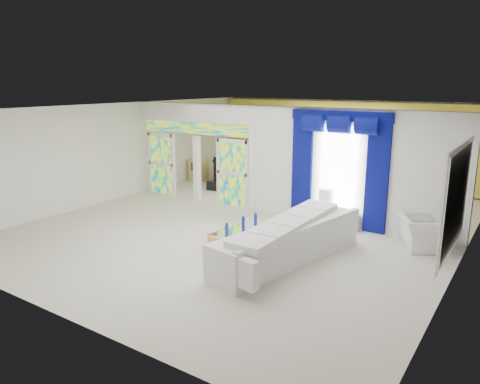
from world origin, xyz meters
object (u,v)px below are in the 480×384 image
Objects in this scene: coffee_table at (243,236)px; grand_piano at (246,169)px; armchair at (423,232)px; white_sofa at (289,243)px; console_table at (336,220)px.

grand_piano reaches higher than coffee_table.
armchair is (3.50, 2.05, 0.18)m from coffee_table.
white_sofa is at bearing 110.08° from armchair.
white_sofa is 2.37× the size of coffee_table.
grand_piano is at bearing 35.76° from armchair.
coffee_table is 0.82× the size of grand_piano.
coffee_table is at bearing -61.09° from grand_piano.
console_table is 0.57× the size of grand_piano.
armchair is at bearing -8.34° from console_table.
white_sofa is 3.42× the size of console_table.
grand_piano reaches higher than console_table.
grand_piano is (-4.81, 3.21, 0.32)m from console_table.
console_table is 5.79m from grand_piano.
grand_piano is (-7.00, 3.53, 0.15)m from armchair.
coffee_table is 6.59m from grand_piano.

